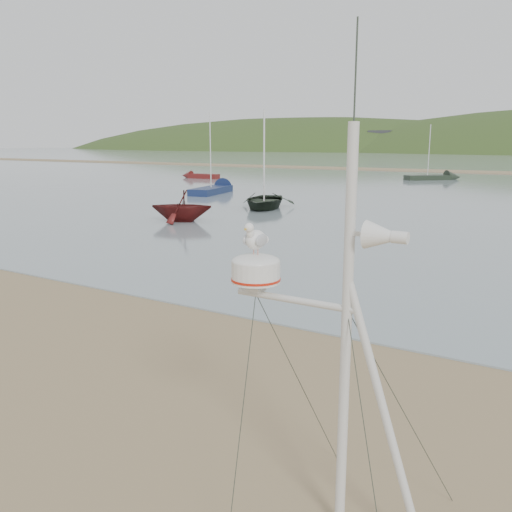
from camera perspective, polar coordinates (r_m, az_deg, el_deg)
The scene contains 7 objects.
ground at distance 10.10m, azimuth -16.60°, elevation -11.98°, with size 560.00×560.00×0.00m, color olive.
mast_rig at distance 5.83m, azimuth 8.36°, elevation -16.72°, with size 2.26×2.41×5.10m.
boat_dark at distance 32.66m, azimuth 0.86°, elevation 9.03°, with size 3.28×0.95×4.59m, color black.
boat_red at distance 27.55m, azimuth -7.89°, elevation 6.75°, with size 2.62×1.60×3.03m, color #541413.
sailboat_blue_near at distance 43.89m, azimuth -3.84°, elevation 7.11°, with size 3.01×6.85×6.63m.
sailboat_dark_mid at distance 60.92m, azimuth 18.87°, elevation 7.86°, with size 5.55×5.33×6.18m.
dinghy_red_far at distance 60.46m, azimuth -6.32°, elevation 8.38°, with size 4.67×1.46×1.12m.
Camera 1 is at (7.03, -6.04, 4.02)m, focal length 38.00 mm.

